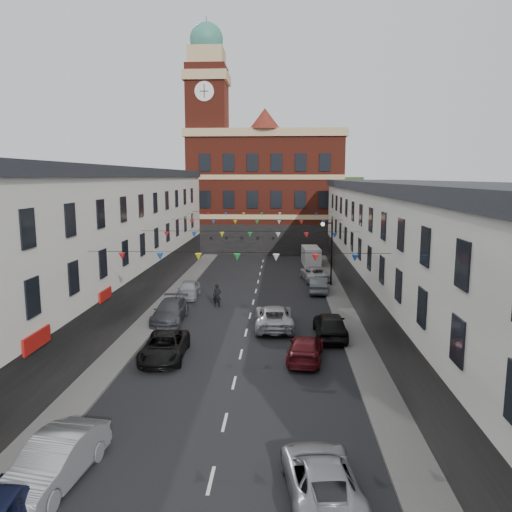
% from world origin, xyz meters
% --- Properties ---
extents(ground, '(160.00, 160.00, 0.00)m').
position_xyz_m(ground, '(0.00, 0.00, 0.00)').
color(ground, black).
rests_on(ground, ground).
extents(pavement_left, '(1.80, 64.00, 0.15)m').
position_xyz_m(pavement_left, '(-6.90, 2.00, 0.07)').
color(pavement_left, '#605E5B').
rests_on(pavement_left, ground).
extents(pavement_right, '(1.80, 64.00, 0.15)m').
position_xyz_m(pavement_right, '(6.90, 2.00, 0.07)').
color(pavement_right, '#605E5B').
rests_on(pavement_right, ground).
extents(terrace_left, '(8.40, 56.00, 10.70)m').
position_xyz_m(terrace_left, '(-11.78, 1.00, 5.35)').
color(terrace_left, beige).
rests_on(terrace_left, ground).
extents(terrace_right, '(8.40, 56.00, 9.70)m').
position_xyz_m(terrace_right, '(11.78, 1.00, 4.85)').
color(terrace_right, silver).
rests_on(terrace_right, ground).
extents(civic_building, '(20.60, 13.30, 18.50)m').
position_xyz_m(civic_building, '(0.00, 37.95, 8.14)').
color(civic_building, maroon).
rests_on(civic_building, ground).
extents(clock_tower, '(5.60, 5.60, 30.00)m').
position_xyz_m(clock_tower, '(-7.50, 35.00, 14.93)').
color(clock_tower, maroon).
rests_on(clock_tower, ground).
extents(distant_hill, '(40.00, 14.00, 10.00)m').
position_xyz_m(distant_hill, '(-4.00, 62.00, 5.00)').
color(distant_hill, '#2E4721').
rests_on(distant_hill, ground).
extents(street_lamp, '(1.10, 0.36, 6.00)m').
position_xyz_m(street_lamp, '(6.55, 14.00, 3.90)').
color(street_lamp, black).
rests_on(street_lamp, ground).
extents(car_left_b, '(2.25, 4.96, 1.58)m').
position_xyz_m(car_left_b, '(-5.09, -16.41, 0.79)').
color(car_left_b, '#929699').
rests_on(car_left_b, ground).
extents(car_left_c, '(2.51, 5.07, 1.38)m').
position_xyz_m(car_left_c, '(-4.18, -4.92, 0.69)').
color(car_left_c, black).
rests_on(car_left_c, ground).
extents(car_left_d, '(2.17, 5.13, 1.48)m').
position_xyz_m(car_left_d, '(-5.50, 2.30, 0.74)').
color(car_left_d, '#414349').
rests_on(car_left_d, ground).
extents(car_left_e, '(1.86, 4.23, 1.42)m').
position_xyz_m(car_left_e, '(-5.50, 9.25, 0.71)').
color(car_left_e, '#A1A3A9').
rests_on(car_left_e, ground).
extents(car_right_b, '(2.74, 5.04, 1.34)m').
position_xyz_m(car_right_b, '(3.60, -16.66, 0.67)').
color(car_right_b, gray).
rests_on(car_right_b, ground).
extents(car_right_c, '(2.37, 4.73, 1.32)m').
position_xyz_m(car_right_c, '(3.64, -4.66, 0.66)').
color(car_right_c, maroon).
rests_on(car_right_c, ground).
extents(car_right_d, '(2.00, 4.84, 1.64)m').
position_xyz_m(car_right_d, '(5.37, -0.67, 0.82)').
color(car_right_d, black).
rests_on(car_right_d, ground).
extents(car_right_e, '(1.77, 4.41, 1.43)m').
position_xyz_m(car_right_e, '(5.50, 11.74, 0.71)').
color(car_right_e, '#555A5E').
rests_on(car_right_e, ground).
extents(car_right_f, '(3.00, 5.38, 1.42)m').
position_xyz_m(car_right_f, '(5.50, 16.79, 0.71)').
color(car_right_f, '#B9BCBF').
rests_on(car_right_f, ground).
extents(moving_car, '(2.74, 5.54, 1.51)m').
position_xyz_m(moving_car, '(1.80, 1.22, 0.76)').
color(moving_car, '#BABCC2').
rests_on(moving_car, ground).
extents(white_van, '(2.07, 4.79, 2.08)m').
position_xyz_m(white_van, '(5.60, 25.50, 1.04)').
color(white_van, silver).
rests_on(white_van, ground).
extents(pedestrian, '(0.74, 0.56, 1.83)m').
position_xyz_m(pedestrian, '(-2.71, 6.33, 0.92)').
color(pedestrian, black).
rests_on(pedestrian, ground).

